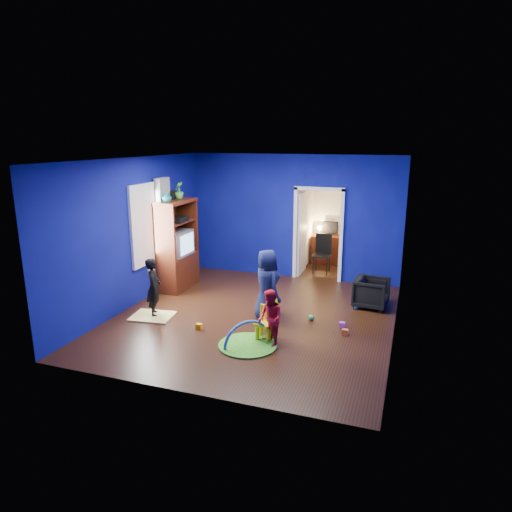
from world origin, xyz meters
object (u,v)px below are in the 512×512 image
(kid_chair, at_px, (265,325))
(study_desk, at_px, (329,249))
(armchair, at_px, (371,293))
(play_mat, at_px, (248,345))
(crt_tv, at_px, (178,243))
(toddler_red, at_px, (270,318))
(vase, at_px, (167,197))
(child_black, at_px, (154,287))
(tv_armoire, at_px, (176,245))
(child_navy, at_px, (267,285))
(folding_chair, at_px, (322,255))
(hopper_ball, at_px, (268,304))

(kid_chair, relative_size, study_desk, 0.57)
(armchair, distance_m, play_mat, 3.00)
(armchair, relative_size, crt_tv, 0.92)
(toddler_red, bearing_deg, vase, -165.39)
(child_black, distance_m, study_desk, 5.35)
(tv_armoire, bearing_deg, crt_tv, 0.00)
(study_desk, bearing_deg, child_navy, -94.59)
(kid_chair, xyz_separation_m, folding_chair, (0.12, 4.13, 0.21))
(armchair, height_order, hopper_ball, armchair)
(kid_chair, bearing_deg, armchair, 70.89)
(armchair, relative_size, kid_chair, 1.29)
(hopper_ball, relative_size, folding_chair, 0.47)
(child_navy, bearing_deg, kid_chair, 147.43)
(child_navy, xyz_separation_m, study_desk, (0.34, 4.30, -0.29))
(tv_armoire, distance_m, kid_chair, 3.41)
(toddler_red, height_order, vase, vase)
(toddler_red, relative_size, tv_armoire, 0.48)
(hopper_ball, distance_m, folding_chair, 3.12)
(play_mat, bearing_deg, crt_tv, 137.28)
(toddler_red, xyz_separation_m, vase, (-2.85, 1.85, 1.60))
(child_navy, relative_size, crt_tv, 1.90)
(toddler_red, bearing_deg, child_navy, 158.23)
(child_black, relative_size, folding_chair, 1.21)
(toddler_red, height_order, hopper_ball, toddler_red)
(vase, relative_size, study_desk, 0.24)
(tv_armoire, relative_size, hopper_ball, 4.53)
(child_black, bearing_deg, armchair, -93.29)
(child_black, bearing_deg, tv_armoire, -14.46)
(folding_chair, bearing_deg, child_navy, -95.90)
(crt_tv, xyz_separation_m, play_mat, (2.48, -2.29, -1.01))
(tv_armoire, height_order, folding_chair, tv_armoire)
(toddler_red, relative_size, vase, 4.35)
(child_black, bearing_deg, hopper_ball, -98.52)
(play_mat, bearing_deg, toddler_red, 22.87)
(child_black, relative_size, child_navy, 0.84)
(vase, bearing_deg, armchair, 6.26)
(tv_armoire, relative_size, play_mat, 2.06)
(vase, xyz_separation_m, hopper_ball, (2.42, -0.60, -1.85))
(child_navy, bearing_deg, tv_armoire, 16.68)
(study_desk, bearing_deg, toddler_red, -89.65)
(armchair, bearing_deg, child_black, 120.85)
(play_mat, bearing_deg, kid_chair, 61.80)
(child_navy, height_order, study_desk, child_navy)
(armchair, height_order, play_mat, armchair)
(armchair, height_order, child_navy, child_navy)
(toddler_red, distance_m, folding_chair, 4.33)
(child_navy, relative_size, toddler_red, 1.43)
(armchair, bearing_deg, play_mat, 150.89)
(hopper_ball, relative_size, study_desk, 0.49)
(armchair, relative_size, play_mat, 0.68)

